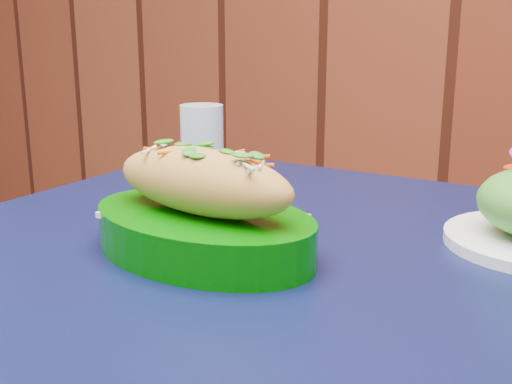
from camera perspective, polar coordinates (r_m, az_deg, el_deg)
The scene contains 3 objects.
cafe_table at distance 0.70m, azimuth 1.05°, elevation -12.21°, with size 0.89×0.89×0.75m.
banh_mi_basket at distance 0.65m, azimuth -4.77°, elevation -1.67°, with size 0.26×0.17×0.12m.
water_glass at distance 1.00m, azimuth -4.81°, elevation 4.65°, with size 0.07×0.07×0.11m, color silver.
Camera 1 is at (0.63, 1.31, 0.98)m, focal length 45.00 mm.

